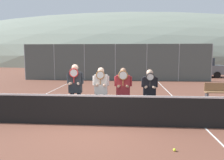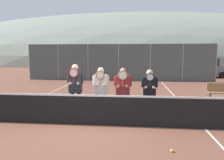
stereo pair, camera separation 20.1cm
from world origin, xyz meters
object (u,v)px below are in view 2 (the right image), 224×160
(player_leftmost, at_px, (75,86))
(tennis_ball_on_court, at_px, (172,151))
(player_center_left, at_px, (101,88))
(player_rightmost, at_px, (149,90))
(car_far_left, at_px, (87,67))
(car_center, at_px, (202,67))
(bench_courtside, at_px, (224,92))
(player_center_right, at_px, (123,89))
(car_left_of_center, at_px, (143,68))

(player_leftmost, distance_m, tennis_ball_on_court, 3.86)
(player_center_left, xyz_separation_m, player_rightmost, (1.64, -0.01, -0.04))
(car_far_left, distance_m, car_center, 11.01)
(bench_courtside, height_order, tennis_ball_on_court, bench_courtside)
(player_center_right, relative_size, bench_courtside, 1.17)
(car_center, bearing_deg, player_rightmost, -112.36)
(player_center_left, xyz_separation_m, car_far_left, (-3.54, 13.79, -0.09))
(player_rightmost, height_order, car_left_of_center, car_left_of_center)
(player_center_right, xyz_separation_m, car_left_of_center, (1.17, 14.14, -0.14))
(player_rightmost, bearing_deg, car_far_left, 110.55)
(player_leftmost, bearing_deg, car_center, 59.72)
(car_far_left, xyz_separation_m, car_center, (11.00, 0.36, -0.03))
(player_center_right, bearing_deg, car_left_of_center, 85.25)
(player_rightmost, relative_size, car_far_left, 0.37)
(car_left_of_center, height_order, tennis_ball_on_court, car_left_of_center)
(player_center_left, xyz_separation_m, car_center, (7.47, 14.15, -0.11))
(car_far_left, distance_m, tennis_ball_on_court, 17.21)
(player_center_left, xyz_separation_m, bench_courtside, (5.27, 3.18, -0.59))
(car_center, distance_m, tennis_ball_on_court, 17.52)
(player_leftmost, height_order, car_left_of_center, player_leftmost)
(player_rightmost, bearing_deg, player_center_right, -174.29)
(player_center_left, height_order, player_rightmost, player_center_left)
(car_center, distance_m, bench_courtside, 11.20)
(player_leftmost, bearing_deg, car_far_left, 100.88)
(player_center_right, height_order, car_left_of_center, player_center_right)
(car_left_of_center, bearing_deg, player_leftmost, -101.18)
(car_far_left, height_order, bench_courtside, car_far_left)
(bench_courtside, relative_size, tennis_ball_on_court, 21.89)
(player_rightmost, distance_m, car_left_of_center, 14.06)
(player_leftmost, relative_size, car_far_left, 0.41)
(player_center_left, height_order, car_center, car_center)
(car_center, relative_size, bench_courtside, 3.13)
(player_rightmost, xyz_separation_m, bench_courtside, (3.63, 3.19, -0.55))
(car_left_of_center, distance_m, car_center, 5.54)
(player_rightmost, bearing_deg, player_leftmost, -177.64)
(player_rightmost, xyz_separation_m, tennis_ball_on_court, (0.36, -2.45, -0.97))
(player_center_left, relative_size, car_center, 0.38)
(car_far_left, relative_size, bench_courtside, 3.04)
(player_center_left, distance_m, player_center_right, 0.77)
(player_rightmost, height_order, bench_courtside, player_rightmost)
(car_left_of_center, bearing_deg, bench_courtside, -72.90)
(player_center_right, distance_m, car_far_left, 14.55)
(player_center_right, relative_size, player_rightmost, 1.03)
(player_center_left, bearing_deg, car_center, 62.18)
(player_center_left, relative_size, car_left_of_center, 0.37)
(player_center_right, height_order, bench_courtside, player_center_right)
(car_far_left, relative_size, tennis_ball_on_court, 66.61)
(player_center_left, relative_size, player_center_right, 1.00)
(tennis_ball_on_court, bearing_deg, car_left_of_center, 90.24)
(car_center, bearing_deg, tennis_ball_on_court, -108.20)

